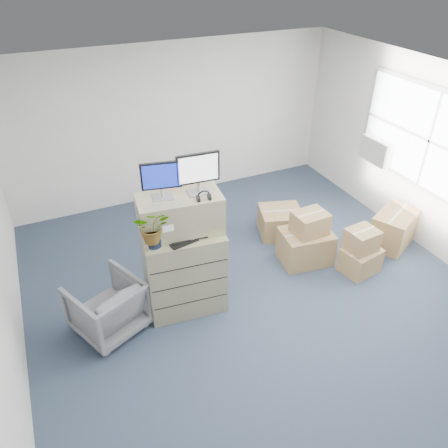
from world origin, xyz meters
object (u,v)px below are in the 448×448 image
at_px(monitor_left, 161,178).
at_px(potted_plant, 153,230).
at_px(monitor_right, 198,171).
at_px(keyboard, 188,238).
at_px(water_bottle, 184,223).
at_px(filing_cabinet_lower, 185,271).
at_px(office_chair, 107,305).

height_order(monitor_left, potted_plant, monitor_left).
relative_size(monitor_right, keyboard, 1.02).
height_order(monitor_right, potted_plant, monitor_right).
bearing_deg(water_bottle, keyboard, -93.88).
distance_m(filing_cabinet_lower, office_chair, 1.04).
relative_size(monitor_left, water_bottle, 1.56).
relative_size(filing_cabinet_lower, office_chair, 1.46).
distance_m(filing_cabinet_lower, water_bottle, 0.73).
bearing_deg(filing_cabinet_lower, water_bottle, 18.43).
bearing_deg(monitor_left, filing_cabinet_lower, -16.44).
distance_m(water_bottle, office_chair, 1.40).
relative_size(filing_cabinet_lower, keyboard, 2.32).
relative_size(keyboard, office_chair, 0.63).
relative_size(keyboard, water_bottle, 1.71).
bearing_deg(office_chair, filing_cabinet_lower, 156.15).
height_order(keyboard, water_bottle, water_bottle).
bearing_deg(keyboard, monitor_left, 120.35).
bearing_deg(filing_cabinet_lower, potted_plant, -157.00).
xyz_separation_m(filing_cabinet_lower, office_chair, (-1.03, -0.00, -0.18)).
distance_m(keyboard, office_chair, 1.31).
bearing_deg(potted_plant, water_bottle, 16.28).
bearing_deg(keyboard, monitor_right, 24.22).
xyz_separation_m(monitor_right, office_chair, (-1.28, -0.04, -1.55)).
relative_size(monitor_left, keyboard, 0.91).
height_order(water_bottle, potted_plant, potted_plant).
bearing_deg(office_chair, water_bottle, 156.52).
xyz_separation_m(monitor_right, potted_plant, (-0.64, -0.15, -0.54)).
relative_size(filing_cabinet_lower, monitor_right, 2.27).
xyz_separation_m(potted_plant, office_chair, (-0.64, 0.11, -1.01)).
bearing_deg(potted_plant, keyboard, -1.93).
xyz_separation_m(filing_cabinet_lower, monitor_right, (0.25, 0.04, 1.36)).
height_order(filing_cabinet_lower, keyboard, keyboard).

